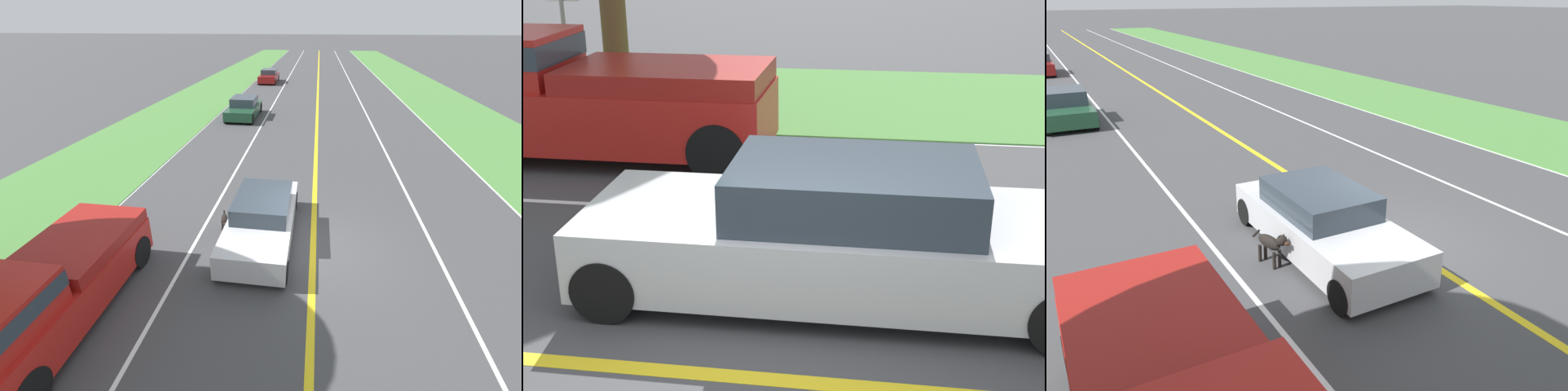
{
  "view_description": "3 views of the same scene",
  "coord_description": "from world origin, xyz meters",
  "views": [
    {
      "loc": [
        0.25,
        8.59,
        5.93
      ],
      "look_at": [
        1.67,
        -0.78,
        1.2
      ],
      "focal_mm": 24.0,
      "sensor_mm": 36.0,
      "label": 1
    },
    {
      "loc": [
        -4.85,
        -0.79,
        3.43
      ],
      "look_at": [
        1.69,
        0.14,
        0.94
      ],
      "focal_mm": 50.0,
      "sensor_mm": 36.0,
      "label": 2
    },
    {
      "loc": [
        6.33,
        7.58,
        4.88
      ],
      "look_at": [
        1.57,
        -1.03,
        0.99
      ],
      "focal_mm": 35.0,
      "sensor_mm": 36.0,
      "label": 3
    }
  ],
  "objects": [
    {
      "name": "lane_dash_same_dir",
      "position": [
        3.5,
        0.0,
        0.0
      ],
      "size": [
        0.1,
        160.0,
        0.01
      ],
      "primitive_type": "cube",
      "color": "white",
      "rests_on": "ground"
    },
    {
      "name": "lane_dash_oncoming",
      "position": [
        -3.5,
        0.0,
        0.0
      ],
      "size": [
        0.1,
        160.0,
        0.01
      ],
      "primitive_type": "cube",
      "color": "white",
      "rests_on": "ground"
    },
    {
      "name": "centre_divider_line",
      "position": [
        0.0,
        0.0,
        0.0
      ],
      "size": [
        0.18,
        160.0,
        0.01
      ],
      "primitive_type": "cube",
      "color": "yellow",
      "rests_on": "ground"
    },
    {
      "name": "car_trailing_near",
      "position": [
        5.03,
        -15.13,
        0.63
      ],
      "size": [
        1.92,
        4.4,
        1.35
      ],
      "color": "#1E472D",
      "rests_on": "ground"
    },
    {
      "name": "ego_car",
      "position": [
        1.57,
        -0.4,
        0.63
      ],
      "size": [
        1.89,
        4.8,
        1.34
      ],
      "color": "silver",
      "rests_on": "ground"
    },
    {
      "name": "ground_plane",
      "position": [
        0.0,
        0.0,
        0.0
      ],
      "size": [
        400.0,
        400.0,
        0.0
      ],
      "primitive_type": "plane",
      "color": "#424244"
    },
    {
      "name": "dog",
      "position": [
        2.73,
        -0.33,
        0.48
      ],
      "size": [
        0.4,
        1.06,
        0.76
      ],
      "rotation": [
        0.0,
        0.0,
        0.26
      ],
      "color": "black",
      "rests_on": "ground"
    }
  ]
}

